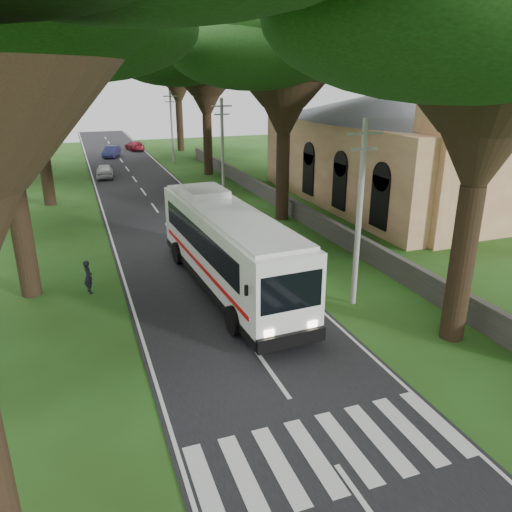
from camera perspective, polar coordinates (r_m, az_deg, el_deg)
The scene contains 18 objects.
ground at distance 15.94m, azimuth 4.65°, elevation -17.05°, with size 140.00×140.00×0.00m, color #244313.
road at distance 38.11m, azimuth -11.24°, elevation 5.04°, with size 8.00×120.00×0.04m, color black.
crosswalk at distance 14.56m, azimuth 8.17°, elevation -21.40°, with size 8.00×3.00×0.01m, color silver.
property_wall at distance 39.37m, azimuth 2.04°, elevation 6.77°, with size 0.35×50.00×1.20m, color #383533.
church at distance 40.74m, azimuth 15.40°, elevation 12.69°, with size 14.00×24.00×11.60m.
pole_near at distance 21.36m, azimuth 11.72°, elevation 4.91°, with size 1.60×0.24×8.00m.
pole_mid at distance 39.44m, azimuth -3.84°, elevation 12.05°, with size 1.60×0.24×8.00m.
pole_far at distance 58.77m, azimuth -9.60°, elevation 14.43°, with size 1.60×0.24×8.00m.
tree_l_midb at distance 41.68m, azimuth -24.98°, elevation 23.31°, with size 13.05×13.05×16.23m.
tree_l_far at distance 59.66m, azimuth -24.91°, elevation 21.86°, with size 16.29×16.29×16.87m.
tree_r_mida at distance 34.33m, azimuth 3.34°, elevation 23.58°, with size 14.00×14.00×14.87m.
tree_r_midb at distance 51.22m, azimuth -5.89°, elevation 22.57°, with size 15.91×15.91×15.46m.
tree_r_far at distance 68.99m, azimuth -9.14°, elevation 22.43°, with size 14.32×14.32×16.02m.
coach_bus at distance 23.26m, azimuth -3.30°, elevation 1.13°, with size 3.59×13.23×3.86m.
distant_car_a at distance 52.01m, azimuth -16.92°, elevation 9.30°, with size 1.61×4.01×1.37m, color silver.
distant_car_b at distance 65.51m, azimuth -16.20°, elevation 11.40°, with size 1.41×4.03×1.33m, color navy.
distant_car_c at distance 70.81m, azimuth -13.68°, elevation 12.17°, with size 1.73×4.25×1.23m, color maroon.
pedestrian at distance 24.36m, azimuth -18.63°, elevation -2.26°, with size 0.58×0.38×1.60m, color black.
Camera 1 is at (-5.54, -11.47, 9.58)m, focal length 35.00 mm.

